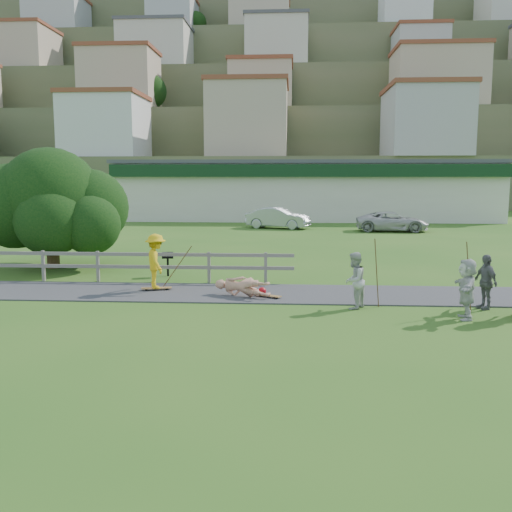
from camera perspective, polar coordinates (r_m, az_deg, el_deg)
The scene contains 20 objects.
ground at distance 17.05m, azimuth -6.32°, elevation -4.73°, with size 260.00×260.00×0.00m, color #2E621C.
path at distance 18.49m, azimuth -5.52°, elevation -3.66°, with size 34.00×3.00×0.04m, color #38383A.
fence at distance 21.28m, azimuth -17.12°, elevation -0.52°, with size 15.05×0.10×1.10m.
strip_mall at distance 51.34m, azimuth 4.91°, elevation 6.64°, with size 32.50×10.75×5.10m.
hillside at distance 108.25m, azimuth 2.17°, elevation 13.61°, with size 220.00×67.00×47.50m.
skater_rider at distance 18.86m, azimuth -9.97°, elevation -0.81°, with size 1.16×0.66×1.79m, color yellow.
skater_fallen at distance 17.71m, azimuth -1.39°, elevation -3.10°, with size 1.84×0.44×0.67m, color tan.
spectator_a at distance 16.38m, azimuth 9.79°, elevation -2.44°, with size 0.79×0.61×1.62m, color #BCBCB8.
spectator_b at distance 17.35m, azimuth 21.97°, elevation -2.41°, with size 0.92×0.38×1.56m, color slate.
spectator_d at distance 15.95m, azimuth 20.32°, elevation -3.11°, with size 1.50×0.48×1.61m, color beige.
car_silver at distance 41.32m, azimuth 2.21°, elevation 3.82°, with size 1.61×4.60×1.52m, color #ABAEB3.
car_white at distance 40.10m, azimuth 13.47°, elevation 3.37°, with size 2.25×4.89×1.36m, color #BABAB6.
tree at distance 24.73m, azimuth -19.77°, elevation 3.16°, with size 6.54×6.54×3.73m, color black, non-canonical shape.
bbq at distance 21.72m, azimuth -8.81°, elevation -0.82°, with size 0.42×0.32×0.90m, color black, non-canonical shape.
longboard_rider at distance 19.01m, azimuth -9.91°, elevation -3.32°, with size 0.98×0.24×0.11m, color brown, non-canonical shape.
longboard_fallen at distance 17.62m, azimuth 1.19°, elevation -4.10°, with size 0.89×0.22×0.10m, color brown, non-canonical shape.
helmet at distance 18.05m, azimuth 0.61°, elevation -3.55°, with size 0.26×0.26×0.26m, color #A30C14.
pole_rider at distance 19.12m, azimuth -7.94°, elevation -0.66°, with size 0.03×0.03×1.78m, color brown.
pole_spec_left at distance 16.66m, azimuth 11.98°, elevation -1.67°, with size 0.03×0.03×1.99m, color brown.
pole_spec_right at distance 16.66m, azimuth 20.50°, elevation -2.01°, with size 0.03×0.03×1.99m, color brown.
Camera 1 is at (2.93, -16.37, 3.73)m, focal length 40.00 mm.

